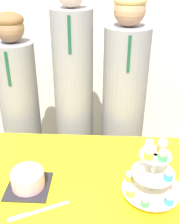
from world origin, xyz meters
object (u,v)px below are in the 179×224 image
(cake_knife, at_px, (29,214))
(student_0, at_px, (22,119))
(round_cake, at_px, (28,178))
(student_1, at_px, (74,110))
(student_2, at_px, (123,115))
(cupcake_stand, at_px, (153,173))

(cake_knife, xyz_separation_m, student_0, (-0.28, 0.91, -0.05))
(student_0, bearing_deg, round_cake, -72.10)
(cake_knife, relative_size, student_1, 0.16)
(cake_knife, xyz_separation_m, student_2, (0.46, 0.91, 0.01))
(student_1, distance_m, student_2, 0.35)
(cake_knife, height_order, cupcake_stand, cupcake_stand)
(cupcake_stand, distance_m, student_0, 1.15)
(cupcake_stand, bearing_deg, student_1, 119.22)
(cake_knife, bearing_deg, round_cake, 77.98)
(student_1, height_order, student_2, student_1)
(cupcake_stand, distance_m, student_2, 0.79)
(cupcake_stand, xyz_separation_m, student_1, (-0.43, 0.78, -0.10))
(student_1, relative_size, student_2, 1.05)
(cake_knife, distance_m, cupcake_stand, 0.58)
(cupcake_stand, relative_size, student_2, 0.20)
(cake_knife, bearing_deg, student_1, 57.33)
(student_0, relative_size, student_1, 0.88)
(cake_knife, relative_size, student_2, 0.16)
(round_cake, bearing_deg, cake_knife, -76.17)
(round_cake, distance_m, cupcake_stand, 0.59)
(student_1, bearing_deg, student_2, 0.00)
(cupcake_stand, height_order, student_0, student_0)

